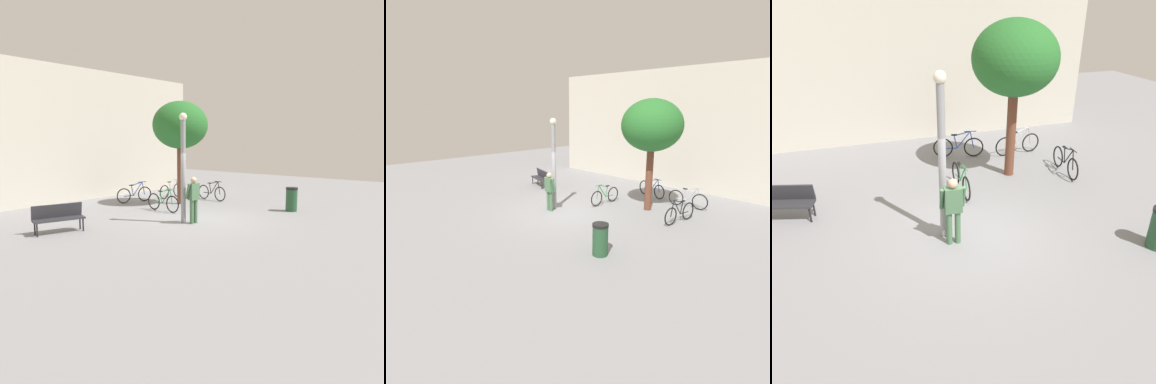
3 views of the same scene
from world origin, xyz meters
The scene contains 10 objects.
ground_plane centered at (0.00, 0.00, 0.00)m, with size 36.00×36.00×0.00m, color gray.
building_facade centered at (0.00, 8.28, 3.18)m, with size 15.03×2.00×6.36m, color beige.
lamppost centered at (-0.61, 0.14, 2.14)m, with size 0.28×0.28×3.91m.
person_by_lamppost centered at (-0.48, -0.24, 0.97)m, with size 0.60×0.30×1.67m.
park_bench centered at (-4.34, 2.23, 0.55)m, with size 1.67×0.89×0.92m.
plaza_tree centered at (2.36, 2.93, 3.59)m, with size 2.53×2.53×4.70m.
bicycle_blue centered at (1.26, 4.88, 0.38)m, with size 1.76×0.51×0.97m.
bicycle_silver centered at (3.41, 4.50, 0.38)m, with size 1.81×0.20×0.97m.
bicycle_black centered at (4.15, 2.45, 0.38)m, with size 0.25×1.80×0.97m.
bicycle_green centered at (0.49, 2.23, 0.38)m, with size 0.09×1.81×0.97m.
Camera 3 is at (-2.60, -7.44, 5.23)m, focal length 35.74 mm.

